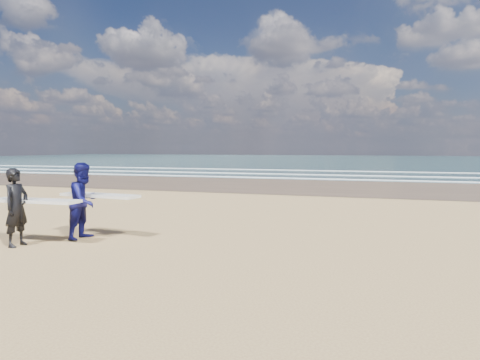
% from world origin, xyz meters
% --- Properties ---
extents(ocean, '(220.00, 100.00, 0.02)m').
position_xyz_m(ocean, '(20.00, 72.00, 0.01)').
color(ocean, '#1A383B').
rests_on(ocean, ground).
extents(surfer_near, '(2.23, 1.01, 1.79)m').
position_xyz_m(surfer_near, '(-0.76, -0.17, 0.91)').
color(surfer_near, black).
rests_on(surfer_near, ground).
extents(surfer_far, '(2.24, 1.19, 1.89)m').
position_xyz_m(surfer_far, '(0.15, 0.97, 0.95)').
color(surfer_far, '#0C0D48').
rests_on(surfer_far, ground).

